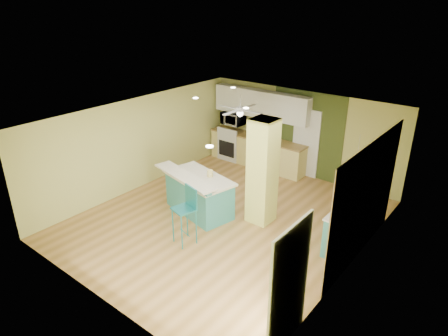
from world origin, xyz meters
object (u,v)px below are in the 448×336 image
Objects in this scene: bar_stool at (187,206)px; canister at (210,173)px; side_counter at (348,229)px; fruit_bowl at (270,140)px; peninsula at (199,194)px.

bar_stool is 8.19× the size of canister.
side_counter is 5.18× the size of fruit_bowl.
peninsula is at bearing 135.91° from bar_stool.
fruit_bowl is (-0.74, 4.38, 0.11)m from bar_stool.
fruit_bowl is at bearing 114.04° from bar_stool.
canister is (-3.25, -0.62, 0.57)m from side_counter.
peninsula reaches higher than side_counter.
bar_stool is 4.44m from fruit_bowl.
peninsula is 13.40× the size of canister.
side_counter is (2.78, 1.93, -0.41)m from bar_stool.
canister is (0.20, 0.21, 0.52)m from peninsula.
bar_stool is 3.41m from side_counter.
peninsula is 1.51× the size of side_counter.
side_counter is 4.32m from fruit_bowl.
peninsula is 3.55m from side_counter.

